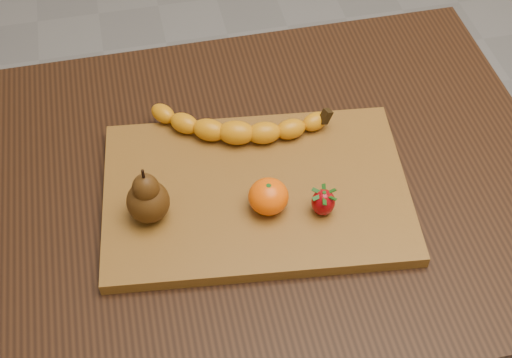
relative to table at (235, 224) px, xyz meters
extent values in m
cube|color=black|center=(0.00, 0.00, 0.08)|extent=(1.00, 0.70, 0.04)
cylinder|color=black|center=(-0.45, 0.30, -0.30)|extent=(0.05, 0.05, 0.72)
cylinder|color=black|center=(0.45, 0.30, -0.30)|extent=(0.05, 0.05, 0.72)
cube|color=brown|center=(0.03, -0.03, 0.11)|extent=(0.48, 0.35, 0.02)
ellipsoid|color=#F55402|center=(0.04, -0.07, 0.14)|extent=(0.07, 0.07, 0.05)
camera|label=1|loc=(-0.12, -0.68, 0.93)|focal=50.00mm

